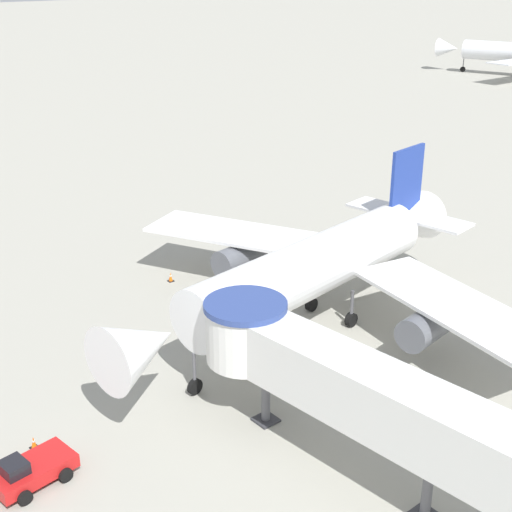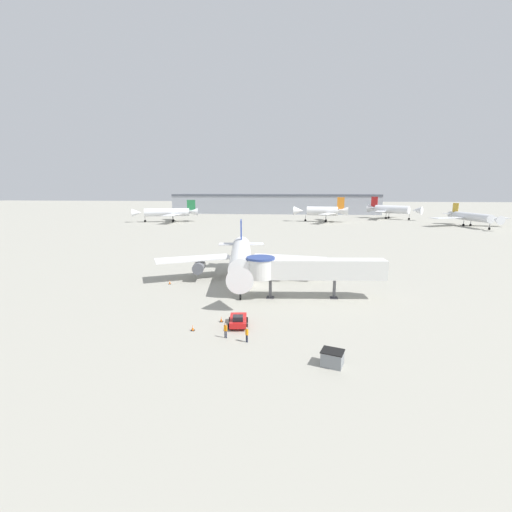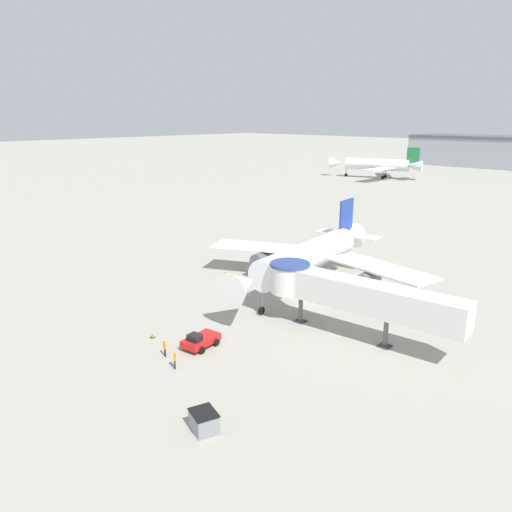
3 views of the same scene
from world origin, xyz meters
TOP-DOWN VIEW (x-y plane):
  - ground_plane at (0.00, 0.00)m, footprint 800.00×800.00m
  - main_airplane at (-2.58, 2.54)m, footprint 30.25×28.42m
  - jet_bridge at (8.11, -5.78)m, footprint 19.97×4.82m
  - pushback_tug_red at (-0.06, -17.10)m, footprint 2.56×3.82m
  - service_container_gray at (9.75, -25.22)m, footprint 2.37×2.16m
  - traffic_cone_port_wing at (-14.20, -0.56)m, footprint 0.41×0.41m
  - traffic_cone_apron_front at (-4.96, -18.92)m, footprint 0.40×0.40m
  - traffic_cone_near_nose at (-2.27, -16.04)m, footprint 0.39×0.39m
  - ground_crew_marshaller at (1.49, -21.23)m, footprint 0.35×0.35m
  - ground_crew_wing_walker at (-0.90, -20.46)m, footprint 0.35×0.27m
  - background_jet_green_tail at (-53.44, 107.73)m, footprint 30.84×29.59m

SIDE VIEW (x-z plane):
  - ground_plane at x=0.00m, z-range 0.00..0.00m
  - traffic_cone_near_nose at x=-2.27m, z-range -0.02..0.64m
  - traffic_cone_apron_front at x=-4.96m, z-range -0.02..0.65m
  - traffic_cone_port_wing at x=-14.20m, z-range -0.02..0.66m
  - pushback_tug_red at x=-0.06m, z-range -0.08..1.44m
  - service_container_gray at x=9.75m, z-range 0.00..1.43m
  - ground_crew_marshaller at x=1.49m, z-range 0.13..1.77m
  - ground_crew_wing_walker at x=-0.90m, z-range 0.13..1.77m
  - main_airplane at x=-2.58m, z-range -0.75..9.00m
  - jet_bridge at x=8.11m, z-range 1.36..7.44m
  - background_jet_green_tail at x=-53.44m, z-range -0.64..9.88m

